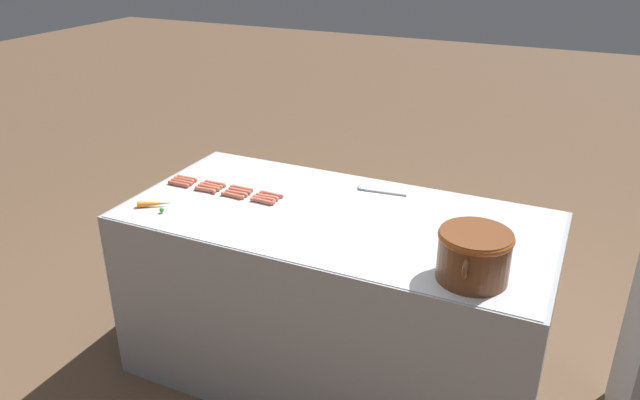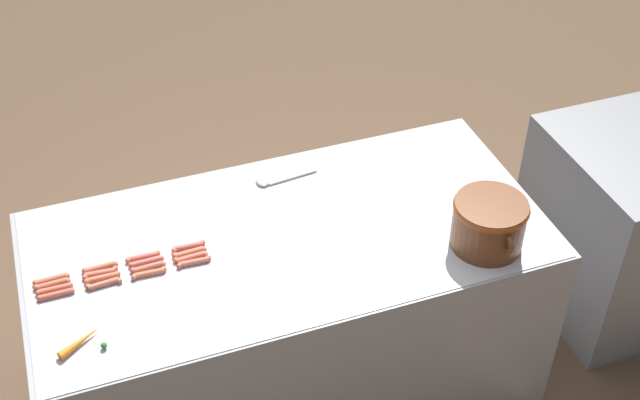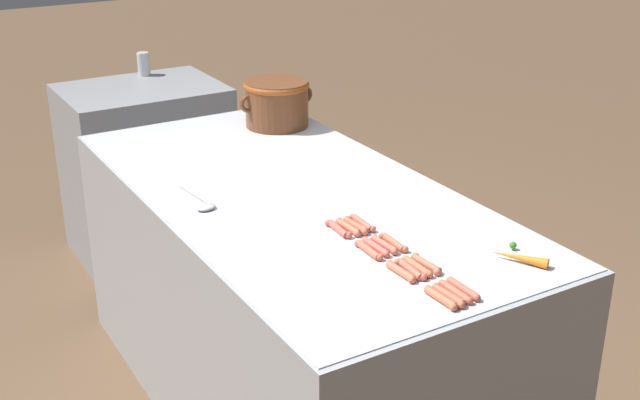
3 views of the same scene
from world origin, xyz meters
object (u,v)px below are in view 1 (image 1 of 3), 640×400
Objects in this scene: hot_dog_1 at (215,183)px; hot_dog_2 at (242,188)px; hot_dog_11 at (264,199)px; hot_dog_14 at (233,195)px; hot_dog_12 at (179,184)px; bean_pot at (474,253)px; carrot at (156,204)px; hot_dog_3 at (271,194)px; hot_dog_13 at (205,190)px; hot_dog_7 at (267,197)px; hot_dog_15 at (262,201)px; hot_dog_9 at (209,187)px; hot_dog_6 at (240,191)px; hot_dog_4 at (184,180)px; hot_dog_8 at (182,182)px; hot_dog_5 at (211,185)px; hot_dog_10 at (237,193)px; hot_dog_0 at (187,178)px; serving_spoon at (370,189)px.

hot_dog_1 is 0.16m from hot_dog_2.
hot_dog_11 and hot_dog_14 have the same top height.
bean_pot is at bearing 80.41° from hot_dog_12.
bean_pot reaches higher than carrot.
hot_dog_3 is at bearing 127.91° from carrot.
bean_pot reaches higher than hot_dog_2.
hot_dog_13 is at bearing 0.04° from hot_dog_1.
hot_dog_12 is (0.05, -0.50, 0.00)m from hot_dog_7.
hot_dog_11 is 1.00× the size of hot_dog_15.
hot_dog_9 is (0.06, -0.34, 0.00)m from hot_dog_3.
hot_dog_12 is (0.06, -0.34, 0.00)m from hot_dog_6.
hot_dog_11 is at bearing 79.45° from hot_dog_1.
hot_dog_11 is (0.03, 0.51, 0.00)m from hot_dog_4.
hot_dog_15 is (0.09, 0.34, 0.00)m from hot_dog_1.
hot_dog_8 and hot_dog_14 have the same top height.
hot_dog_6 is 0.06m from hot_dog_14.
hot_dog_1 and hot_dog_3 have the same top height.
hot_dog_5 and hot_dog_9 have the same top height.
hot_dog_9 is 0.38× the size of bean_pot.
hot_dog_5 is at bearing -171.85° from hot_dog_9.
hot_dog_1 is at bearing 99.45° from hot_dog_4.
hot_dog_9 is 1.46m from bean_pot.
carrot is at bearing -47.41° from hot_dog_14.
hot_dog_4 is at bearing -101.56° from bean_pot.
hot_dog_6 is 1.30m from bean_pot.
hot_dog_11 is at bearing 89.64° from hot_dog_8.
hot_dog_7 is 0.34m from hot_dog_13.
hot_dog_2 is 1.00× the size of hot_dog_10.
hot_dog_0 and hot_dog_11 have the same top height.
hot_dog_10 is 0.34m from hot_dog_12.
hot_dog_11 is at bearing 83.44° from hot_dog_0.
serving_spoon is (-0.38, 0.59, -0.00)m from hot_dog_14.
hot_dog_2 is 0.44m from carrot.
hot_dog_7 is 1.00× the size of hot_dog_11.
hot_dog_14 is at bearing -79.12° from hot_dog_11.
hot_dog_1 is 0.35m from hot_dog_15.
hot_dog_1 is 0.81m from serving_spoon.
hot_dog_0 is 0.06m from hot_dog_8.
hot_dog_9 is 1.00× the size of hot_dog_14.
hot_dog_3 is 0.35m from hot_dog_13.
hot_dog_2 is 0.17m from hot_dog_9.
hot_dog_12 is (0.06, -0.17, 0.00)m from hot_dog_5.
hot_dog_5 is 1.47m from bean_pot.
hot_dog_12 is (0.03, -0.17, 0.00)m from hot_dog_9.
hot_dog_5 and hot_dog_7 have the same top height.
hot_dog_13 is (0.03, -0.17, 0.00)m from hot_dog_10.
carrot reaches higher than serving_spoon.
hot_dog_3 is 0.51m from hot_dog_4.
hot_dog_6 is 0.42m from carrot.
hot_dog_0 and hot_dog_3 have the same top height.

